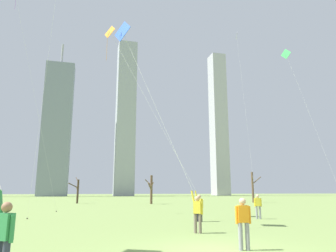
% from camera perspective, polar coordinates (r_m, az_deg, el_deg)
% --- Properties ---
extents(ground_plane, '(400.00, 400.00, 0.00)m').
position_cam_1_polar(ground_plane, '(10.63, 8.80, -21.65)').
color(ground_plane, '#7A934C').
extents(kite_flyer_midfield_center_blue, '(3.93, 4.11, 11.84)m').
position_cam_1_polar(kite_flyer_midfield_center_blue, '(15.26, 0.96, -5.00)').
color(kite_flyer_midfield_center_blue, '#726656').
rests_on(kite_flyer_midfield_center_blue, ground).
extents(kite_flyer_foreground_right_orange, '(6.23, 5.16, 14.91)m').
position_cam_1_polar(kite_flyer_foreground_right_orange, '(20.70, 1.06, -5.57)').
color(kite_flyer_foreground_right_orange, black).
rests_on(kite_flyer_foreground_right_orange, ground).
extents(bystander_watching_nearby, '(0.48, 0.31, 1.62)m').
position_cam_1_polar(bystander_watching_nearby, '(22.64, 16.12, -13.73)').
color(bystander_watching_nearby, gray).
rests_on(bystander_watching_nearby, ground).
extents(bystander_strolling_midfield, '(0.50, 0.26, 1.62)m').
position_cam_1_polar(bystander_strolling_midfield, '(10.76, 13.59, -16.48)').
color(bystander_strolling_midfield, gray).
rests_on(bystander_strolling_midfield, ground).
extents(distant_kite_drifting_left_purple, '(4.94, 3.44, 19.59)m').
position_cam_1_polar(distant_kite_drifting_left_purple, '(32.47, -25.19, 16.20)').
color(distant_kite_drifting_left_purple, purple).
rests_on(distant_kite_drifting_left_purple, ground).
extents(distant_kite_low_near_trees_white, '(0.95, 4.34, 23.00)m').
position_cam_1_polar(distant_kite_low_near_trees_white, '(43.67, 12.67, 13.97)').
color(distant_kite_low_near_trees_white, white).
rests_on(distant_kite_low_near_trees_white, ground).
extents(distant_kite_high_overhead_green, '(2.20, 4.42, 16.40)m').
position_cam_1_polar(distant_kite_high_overhead_green, '(34.86, 21.28, 10.77)').
color(distant_kite_high_overhead_green, green).
rests_on(distant_kite_high_overhead_green, ground).
extents(bare_tree_center, '(1.63, 2.08, 3.99)m').
position_cam_1_polar(bare_tree_center, '(50.84, -16.25, -11.18)').
color(bare_tree_center, '#423326').
rests_on(bare_tree_center, ground).
extents(bare_tree_rightmost, '(2.35, 2.05, 4.97)m').
position_cam_1_polar(bare_tree_rightmost, '(54.41, 15.26, -10.60)').
color(bare_tree_rightmost, brown).
rests_on(bare_tree_rightmost, ground).
extents(bare_tree_leftmost, '(1.18, 2.23, 4.15)m').
position_cam_1_polar(bare_tree_leftmost, '(46.86, -3.11, -11.37)').
color(bare_tree_leftmost, brown).
rests_on(bare_tree_leftmost, ground).
extents(skyline_mid_tower_left, '(10.38, 7.30, 58.98)m').
position_cam_1_polar(skyline_mid_tower_left, '(124.44, -19.67, -0.32)').
color(skyline_mid_tower_left, gray).
rests_on(skyline_mid_tower_left, ground).
extents(skyline_short_annex, '(6.51, 6.98, 65.64)m').
position_cam_1_polar(skyline_short_annex, '(145.51, 9.22, 0.63)').
color(skyline_short_annex, '#B2B2B7').
rests_on(skyline_short_annex, ground).
extents(skyline_mid_tower_right, '(7.46, 7.97, 62.41)m').
position_cam_1_polar(skyline_mid_tower_right, '(126.85, -7.78, 1.68)').
color(skyline_mid_tower_right, '#9EA3AD').
rests_on(skyline_mid_tower_right, ground).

